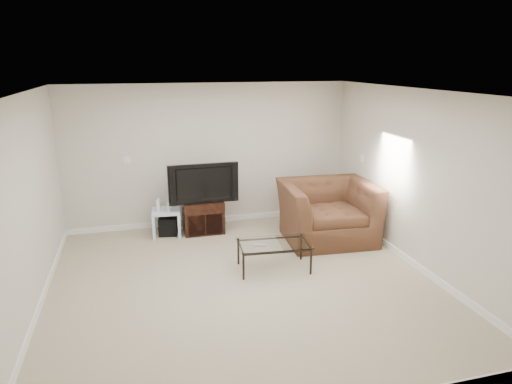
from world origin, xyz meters
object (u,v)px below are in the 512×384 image
object	(u,v)px
tv_stand	(203,216)
coffee_table	(274,256)
side_table	(166,222)
subwoofer	(168,226)
television	(202,182)
recliner	(328,202)

from	to	relation	value
tv_stand	coffee_table	bearing A→B (deg)	-66.79
side_table	subwoofer	distance (m)	0.07
subwoofer	television	bearing A→B (deg)	-6.13
tv_stand	television	world-z (taller)	television
television	coffee_table	distance (m)	1.98
side_table	recliner	size ratio (longest dim) A/B	0.31
television	subwoofer	world-z (taller)	television
subwoofer	coffee_table	bearing A→B (deg)	-52.88
television	subwoofer	distance (m)	0.96
tv_stand	recliner	xyz separation A→B (m)	(1.93, -0.85, 0.36)
television	coffee_table	size ratio (longest dim) A/B	1.08
side_table	recliner	world-z (taller)	recliner
tv_stand	side_table	size ratio (longest dim) A/B	1.47
subwoofer	recliner	size ratio (longest dim) A/B	0.21
recliner	coffee_table	world-z (taller)	recliner
subwoofer	recliner	distance (m)	2.72
tv_stand	recliner	world-z (taller)	recliner
tv_stand	side_table	distance (m)	0.63
side_table	recliner	bearing A→B (deg)	-18.79
side_table	television	bearing A→B (deg)	-4.35
television	recliner	distance (m)	2.11
television	side_table	bearing A→B (deg)	174.31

